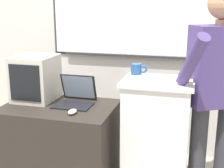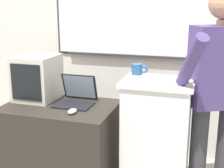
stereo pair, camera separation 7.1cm
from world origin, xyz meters
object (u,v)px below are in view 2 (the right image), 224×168
object	(u,v)px
side_desk	(62,147)
wireless_keyboard	(160,81)
person_presenter	(217,86)
crt_monitor	(37,77)
computer_mouse_by_laptop	(72,111)
laptop	(77,95)
coffee_mug	(137,69)
lectern_podium	(156,141)

from	to	relation	value
side_desk	wireless_keyboard	size ratio (longest dim) A/B	1.95
person_presenter	crt_monitor	size ratio (longest dim) A/B	4.37
side_desk	computer_mouse_by_laptop	distance (m)	0.45
person_presenter	laptop	size ratio (longest dim) A/B	5.48
side_desk	coffee_mug	xyz separation A→B (m)	(0.59, 0.20, 0.66)
lectern_podium	crt_monitor	bearing A→B (deg)	178.00
wireless_keyboard	coffee_mug	world-z (taller)	coffee_mug
wireless_keyboard	lectern_podium	bearing A→B (deg)	113.43
side_desk	lectern_podium	bearing A→B (deg)	5.08
lectern_podium	person_presenter	xyz separation A→B (m)	(0.42, 0.10, 0.45)
lectern_podium	side_desk	xyz separation A→B (m)	(-0.78, -0.07, -0.13)
coffee_mug	computer_mouse_by_laptop	bearing A→B (deg)	-139.80
wireless_keyboard	computer_mouse_by_laptop	xyz separation A→B (m)	(-0.62, -0.17, -0.24)
computer_mouse_by_laptop	wireless_keyboard	bearing A→B (deg)	14.93
computer_mouse_by_laptop	coffee_mug	world-z (taller)	coffee_mug
person_presenter	wireless_keyboard	world-z (taller)	person_presenter
side_desk	computer_mouse_by_laptop	world-z (taller)	computer_mouse_by_laptop
side_desk	laptop	world-z (taller)	laptop
laptop	coffee_mug	world-z (taller)	coffee_mug
side_desk	crt_monitor	bearing A→B (deg)	157.59
lectern_podium	crt_monitor	world-z (taller)	crt_monitor
laptop	computer_mouse_by_laptop	world-z (taller)	laptop
lectern_podium	side_desk	distance (m)	0.79
laptop	crt_monitor	bearing A→B (deg)	178.30
lectern_podium	wireless_keyboard	distance (m)	0.50
laptop	person_presenter	bearing A→B (deg)	4.17
lectern_podium	laptop	bearing A→B (deg)	177.84
crt_monitor	lectern_podium	bearing A→B (deg)	-2.00
person_presenter	coffee_mug	xyz separation A→B (m)	(-0.61, 0.03, 0.08)
side_desk	wireless_keyboard	bearing A→B (deg)	1.31
person_presenter	crt_monitor	world-z (taller)	person_presenter
side_desk	wireless_keyboard	distance (m)	1.02
side_desk	wireless_keyboard	world-z (taller)	wireless_keyboard
lectern_podium	computer_mouse_by_laptop	bearing A→B (deg)	-160.16
wireless_keyboard	crt_monitor	world-z (taller)	crt_monitor
wireless_keyboard	crt_monitor	bearing A→B (deg)	175.29
computer_mouse_by_laptop	coffee_mug	distance (m)	0.61
crt_monitor	person_presenter	bearing A→B (deg)	2.70
side_desk	coffee_mug	distance (m)	0.91
person_presenter	wireless_keyboard	xyz separation A→B (m)	(-0.40, -0.16, 0.05)
wireless_keyboard	side_desk	bearing A→B (deg)	-178.69
lectern_podium	laptop	distance (m)	0.74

